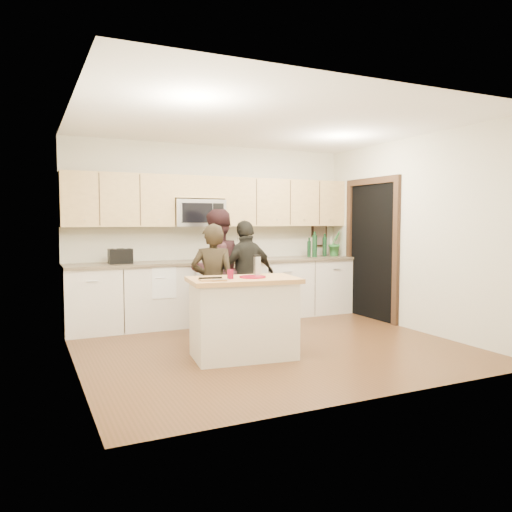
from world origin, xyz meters
name	(u,v)px	position (x,y,z in m)	size (l,w,h in m)	color
floor	(270,346)	(0.00, 0.00, 0.00)	(4.50, 4.50, 0.00)	#51301C
room_shell	(270,204)	(0.00, 0.00, 1.73)	(4.52, 4.02, 2.71)	beige
back_cabinetry	(220,291)	(0.00, 1.69, 0.47)	(4.50, 0.66, 0.94)	beige
upper_cabinetry	(218,201)	(0.03, 1.83, 1.84)	(4.50, 0.33, 0.75)	tan
microwave	(198,213)	(-0.31, 1.80, 1.65)	(0.76, 0.41, 0.40)	silver
doorway	(372,245)	(2.23, 0.90, 1.16)	(0.06, 1.25, 2.20)	black
framed_picture	(319,236)	(1.95, 1.98, 1.28)	(0.30, 0.03, 0.38)	black
dish_towel	(162,273)	(-0.95, 1.50, 0.80)	(0.34, 0.60, 0.48)	white
island	(243,317)	(-0.50, -0.32, 0.45)	(1.28, 0.84, 0.90)	beige
red_plate	(253,277)	(-0.40, -0.35, 0.91)	(0.30, 0.30, 0.02)	maroon
box_grater	(257,265)	(-0.29, -0.25, 1.03)	(0.08, 0.06, 0.23)	silver
drink_glass	(230,274)	(-0.67, -0.35, 0.95)	(0.07, 0.07, 0.10)	maroon
cutting_board	(212,279)	(-0.89, -0.40, 0.91)	(0.27, 0.20, 0.02)	#B4824B
tongs	(211,278)	(-0.92, -0.42, 0.93)	(0.25, 0.03, 0.02)	black
knife	(220,279)	(-0.86, -0.53, 0.92)	(0.18, 0.02, 0.01)	silver
toaster	(120,256)	(-1.49, 1.67, 1.04)	(0.32, 0.19, 0.21)	black
bottle_cluster	(320,246)	(1.77, 1.69, 1.12)	(0.61, 0.34, 0.42)	black
orchid	(335,243)	(2.10, 1.72, 1.16)	(0.24, 0.19, 0.44)	#2F7634
woman_left	(213,284)	(-0.59, 0.41, 0.75)	(0.55, 0.36, 1.50)	black
woman_center	(216,271)	(-0.30, 1.06, 0.85)	(0.82, 0.64, 1.69)	black
woman_right	(246,276)	(0.10, 0.93, 0.77)	(0.90, 0.38, 1.54)	black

